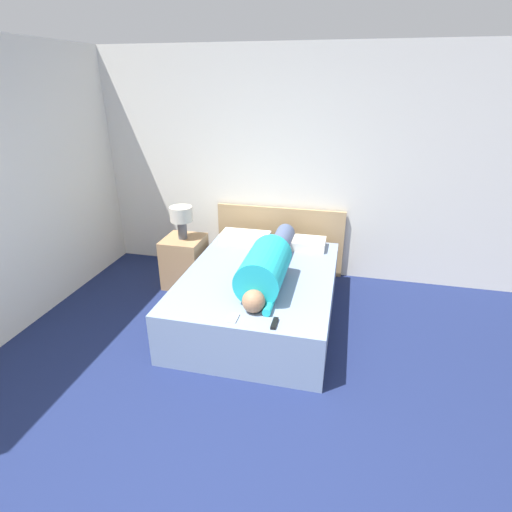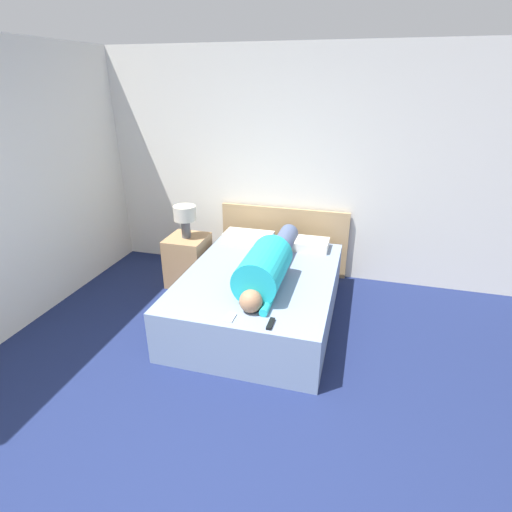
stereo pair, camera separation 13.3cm
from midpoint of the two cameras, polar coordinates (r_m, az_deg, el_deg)
name	(u,v)px [view 1 (the left image)]	position (r m, az deg, el deg)	size (l,w,h in m)	color
wall_back	(294,168)	(4.74, 4.58, 12.47)	(5.84, 0.06, 2.60)	silver
wall_left	(9,192)	(4.32, -32.56, 7.66)	(0.06, 4.51, 2.60)	silver
bed	(259,295)	(4.03, -0.47, -5.65)	(1.44, 1.93, 0.49)	#7589A8
headboard	(279,240)	(4.95, 2.59, 2.31)	(1.56, 0.04, 0.83)	tan
nightstand	(185,261)	(4.75, -10.92, -0.75)	(0.44, 0.47, 0.58)	#A37A51
table_lamp	(181,217)	(4.55, -11.45, 5.52)	(0.25, 0.25, 0.37)	#4C4C51
person_lying	(268,264)	(3.72, 0.72, -1.12)	(0.39, 1.70, 0.39)	#936B4C
pillow_near_headboard	(245,238)	(4.64, -2.37, 2.63)	(0.56, 0.29, 0.11)	silver
pillow_second	(301,243)	(4.52, 5.67, 1.85)	(0.53, 0.29, 0.10)	silver
tv_remote	(274,323)	(3.14, 1.43, -9.61)	(0.04, 0.15, 0.02)	black
cell_phone	(234,318)	(3.22, -4.40, -8.86)	(0.06, 0.13, 0.01)	#B2B7BC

